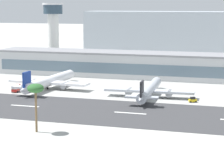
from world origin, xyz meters
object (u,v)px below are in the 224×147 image
Objects in this scene: distant_hotel_block at (155,33)px; terminal_building at (127,64)px; service_baggage_tug_0 at (193,100)px; airliner_black_tail_gate_1 at (149,90)px; palm_tree_2 at (36,90)px; control_tower at (53,28)px; airliner_navy_tail_gate_0 at (48,82)px; service_box_truck_1 at (16,88)px.

terminal_building is at bearing -86.76° from distant_hotel_block.
airliner_black_tail_gate_1 is at bearing 143.84° from service_baggage_tug_0.
distant_hotel_block is at bearing 91.91° from palm_tree_2.
control_tower is at bearing 114.44° from service_baggage_tug_0.
distant_hotel_block is 169.03m from airliner_black_tail_gate_1.
terminal_building is 2.82× the size of airliner_navy_tail_gate_0.
terminal_building is 53.93m from airliner_navy_tail_gate_0.
service_box_truck_1 is (-36.73, -57.55, -4.99)m from terminal_building.
airliner_navy_tail_gate_0 is 69.21m from service_baggage_tug_0.
service_baggage_tug_0 is 0.57× the size of service_box_truck_1.
control_tower reaches higher than service_baggage_tug_0.
palm_tree_2 is (1.23, -115.73, 6.50)m from terminal_building.
terminal_building is 41.03× the size of service_baggage_tug_0.
control_tower is 91.72m from service_box_truck_1.
service_box_truck_1 is (-10.98, -10.27, -1.68)m from airliner_navy_tail_gate_0.
palm_tree_2 is (-41.40, -58.11, 12.23)m from service_baggage_tug_0.
airliner_black_tail_gate_1 is 66.84m from palm_tree_2.
distant_hotel_block is 161.17m from airliner_navy_tail_gate_0.
palm_tree_2 is (37.96, -58.18, 11.48)m from service_box_truck_1.
terminal_building reaches higher than airliner_black_tail_gate_1.
terminal_building is 68.45m from service_box_truck_1.
control_tower reaches higher than terminal_building.
control_tower reaches higher than airliner_navy_tail_gate_0.
terminal_building is 112.80m from distant_hotel_block.
airliner_navy_tail_gate_0 is 3.42× the size of palm_tree_2.
airliner_black_tail_gate_1 is 3.14× the size of palm_tree_2.
terminal_building is at bearing 90.61° from palm_tree_2.
control_tower is at bearing 111.51° from palm_tree_2.
terminal_building is at bearing 21.05° from airliner_black_tail_gate_1.
palm_tree_2 is at bearing -149.64° from service_baggage_tug_0.
terminal_building is 1.36× the size of distant_hotel_block.
distant_hotel_block is (49.55, 82.94, -7.63)m from control_tower.
terminal_building is 9.62× the size of palm_tree_2.
control_tower is 116.86m from airliner_black_tail_gate_1.
airliner_black_tail_gate_1 is at bearing -46.13° from control_tower.
terminal_building is at bearing 102.33° from service_baggage_tug_0.
service_box_truck_1 is (-30.38, -169.71, -15.05)m from distant_hotel_block.
service_baggage_tug_0 is (18.90, -4.01, -2.14)m from airliner_black_tail_gate_1.
airliner_navy_tail_gate_0 reaches higher than service_baggage_tug_0.
control_tower is at bearing 24.67° from airliner_navy_tail_gate_0.
distant_hotel_block is 173.07m from service_box_truck_1.
palm_tree_2 reaches higher than terminal_building.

